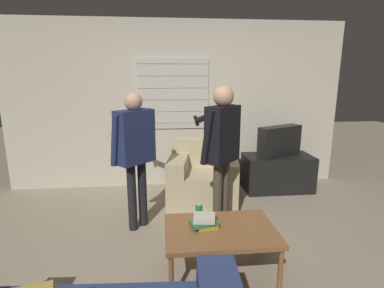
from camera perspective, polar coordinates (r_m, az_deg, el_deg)
ground_plane at (r=3.17m, az=-0.48°, el=-20.28°), size 16.00×16.00×0.00m
wall_back at (r=4.70m, az=-2.88°, el=7.38°), size 5.20×0.08×2.55m
armchair_beige at (r=4.19m, az=2.15°, el=-6.53°), size 1.05×0.96×0.85m
coffee_table at (r=2.71m, az=5.41°, el=-16.51°), size 0.95×0.66×0.45m
tv_stand at (r=4.81m, az=15.95°, el=-5.26°), size 1.02×0.53×0.54m
tv at (r=4.69m, az=16.30°, el=0.55°), size 0.74×0.49×0.45m
person_left_standing at (r=3.37m, az=-10.89°, el=-0.17°), size 0.50×0.80×1.56m
person_right_standing at (r=3.27m, az=5.63°, el=0.49°), size 0.48×0.79×1.63m
book_stack at (r=2.68m, az=2.43°, el=-14.51°), size 0.26×0.21×0.10m
soda_can at (r=2.85m, az=1.32°, el=-12.49°), size 0.07×0.07×0.13m
spare_remote at (r=2.82m, az=0.76°, el=-13.97°), size 0.09×0.13×0.02m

